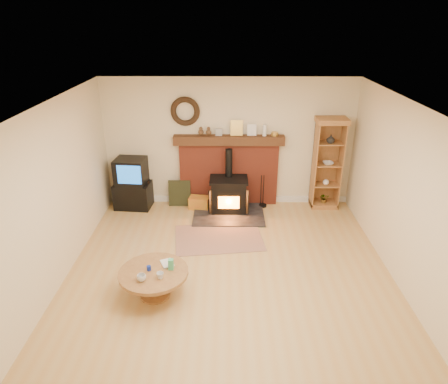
{
  "coord_description": "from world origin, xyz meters",
  "views": [
    {
      "loc": [
        -0.04,
        -4.98,
        3.69
      ],
      "look_at": [
        -0.08,
        1.0,
        1.0
      ],
      "focal_mm": 32.0,
      "sensor_mm": 36.0,
      "label": 1
    }
  ],
  "objects_px": {
    "curio_cabinet": "(327,164)",
    "wood_stove": "(229,196)",
    "coffee_table": "(154,276)",
    "tv_unit": "(132,184)"
  },
  "relations": [
    {
      "from": "tv_unit",
      "to": "coffee_table",
      "type": "distance_m",
      "value": 3.01
    },
    {
      "from": "wood_stove",
      "to": "tv_unit",
      "type": "distance_m",
      "value": 1.98
    },
    {
      "from": "curio_cabinet",
      "to": "coffee_table",
      "type": "relative_size",
      "value": 1.92
    },
    {
      "from": "wood_stove",
      "to": "curio_cabinet",
      "type": "height_order",
      "value": "curio_cabinet"
    },
    {
      "from": "curio_cabinet",
      "to": "wood_stove",
      "type": "bearing_deg",
      "value": -171.86
    },
    {
      "from": "curio_cabinet",
      "to": "coffee_table",
      "type": "distance_m",
      "value": 4.27
    },
    {
      "from": "wood_stove",
      "to": "coffee_table",
      "type": "relative_size",
      "value": 1.44
    },
    {
      "from": "wood_stove",
      "to": "coffee_table",
      "type": "bearing_deg",
      "value": -111.54
    },
    {
      "from": "coffee_table",
      "to": "wood_stove",
      "type": "bearing_deg",
      "value": 68.46
    },
    {
      "from": "curio_cabinet",
      "to": "coffee_table",
      "type": "bearing_deg",
      "value": -135.71
    }
  ]
}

